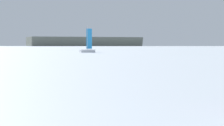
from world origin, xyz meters
TOP-DOWN VIEW (x-y plane):
  - distant_headland at (322.33, 1119.89)m, footprint 928.93×414.91m
  - small_sailboat at (-1.69, 157.09)m, footprint 6.56×4.09m

SIDE VIEW (x-z plane):
  - small_sailboat at x=-1.69m, z-range -4.49..6.67m
  - distant_headland at x=322.33m, z-range 0.00..21.47m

